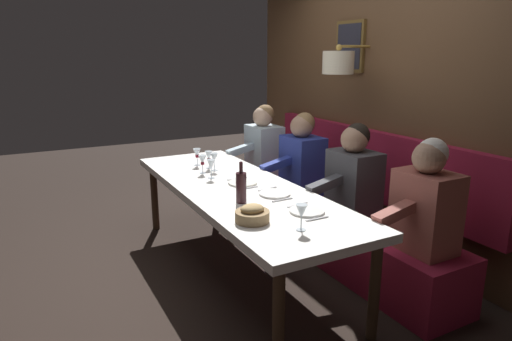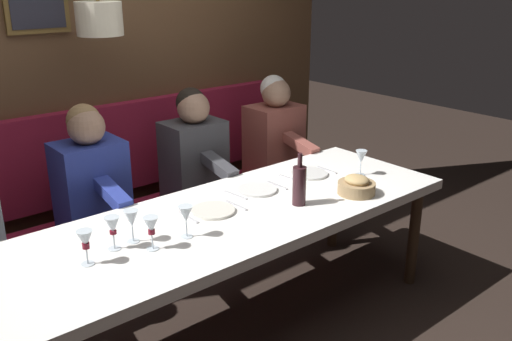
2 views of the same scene
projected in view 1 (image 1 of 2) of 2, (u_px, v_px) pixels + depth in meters
ground_plane at (238, 270)px, 3.77m from camera, size 12.00×12.00×0.00m
dining_table at (237, 194)px, 3.59m from camera, size 0.90×2.68×0.74m
banquette_bench at (324, 227)px, 4.11m from camera, size 0.52×2.88×0.45m
back_wall_panel at (379, 100)px, 4.09m from camera, size 0.59×4.08×2.90m
diner_nearest at (426, 200)px, 3.01m from camera, size 0.60×0.40×0.79m
diner_near at (353, 175)px, 3.64m from camera, size 0.60×0.40×0.79m
diner_middle at (302, 157)px, 4.29m from camera, size 0.60×0.40×0.79m
diner_far at (264, 143)px, 4.94m from camera, size 0.60×0.40×0.79m
place_setting_0 at (307, 211)px, 3.00m from camera, size 0.24×0.32×0.01m
place_setting_1 at (275, 194)px, 3.37m from camera, size 0.24×0.32×0.01m
place_setting_2 at (243, 183)px, 3.66m from camera, size 0.24×0.31×0.01m
wine_glass_0 at (211, 165)px, 3.79m from camera, size 0.07×0.07×0.16m
wine_glass_1 at (214, 158)px, 4.04m from camera, size 0.07×0.07×0.16m
wine_glass_2 at (301, 212)px, 2.66m from camera, size 0.07×0.07×0.16m
wine_glass_3 at (209, 156)px, 4.12m from camera, size 0.07×0.07×0.16m
wine_glass_4 at (202, 161)px, 3.95m from camera, size 0.07×0.07×0.16m
wine_glass_5 at (197, 154)px, 4.23m from camera, size 0.07×0.07×0.16m
wine_bottle at (241, 187)px, 3.16m from camera, size 0.08×0.08×0.30m
bread_bowl at (252, 214)px, 2.82m from camera, size 0.22×0.22×0.12m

